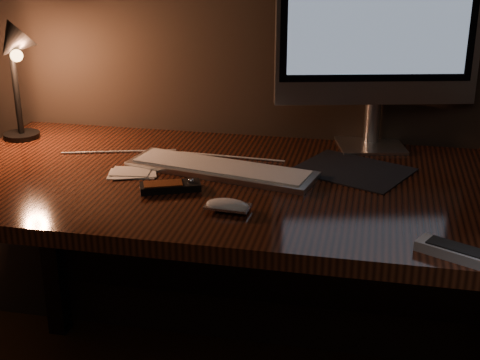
% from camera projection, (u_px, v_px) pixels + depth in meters
% --- Properties ---
extents(desk, '(1.60, 0.75, 0.75)m').
position_uv_depth(desk, '(257.00, 216.00, 1.77)').
color(desk, '#3D1A0E').
rests_on(desk, ground).
extents(monitor, '(0.55, 0.20, 0.58)m').
position_uv_depth(monitor, '(379.00, 24.00, 1.78)').
color(monitor, silver).
rests_on(monitor, desk).
extents(keyboard, '(0.51, 0.24, 0.02)m').
position_uv_depth(keyboard, '(221.00, 169.00, 1.71)').
color(keyboard, silver).
rests_on(keyboard, desk).
extents(mousepad, '(0.34, 0.31, 0.00)m').
position_uv_depth(mousepad, '(353.00, 170.00, 1.72)').
color(mousepad, black).
rests_on(mousepad, desk).
extents(mouse, '(0.10, 0.06, 0.02)m').
position_uv_depth(mouse, '(228.00, 207.00, 1.48)').
color(mouse, white).
rests_on(mouse, desk).
extents(media_remote, '(0.15, 0.10, 0.03)m').
position_uv_depth(media_remote, '(170.00, 186.00, 1.59)').
color(media_remote, black).
rests_on(media_remote, desk).
extents(tv_remote, '(0.20, 0.14, 0.03)m').
position_uv_depth(tv_remote, '(469.00, 256.00, 1.26)').
color(tv_remote, '#939598').
rests_on(tv_remote, desk).
extents(papers, '(0.13, 0.10, 0.01)m').
position_uv_depth(papers, '(132.00, 173.00, 1.70)').
color(papers, white).
rests_on(papers, desk).
extents(desk_lamp, '(0.18, 0.19, 0.35)m').
position_uv_depth(desk_lamp, '(14.00, 60.00, 1.87)').
color(desk_lamp, black).
rests_on(desk_lamp, desk).
extents(cable, '(0.61, 0.06, 0.01)m').
position_uv_depth(cable, '(174.00, 155.00, 1.83)').
color(cable, white).
rests_on(cable, desk).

